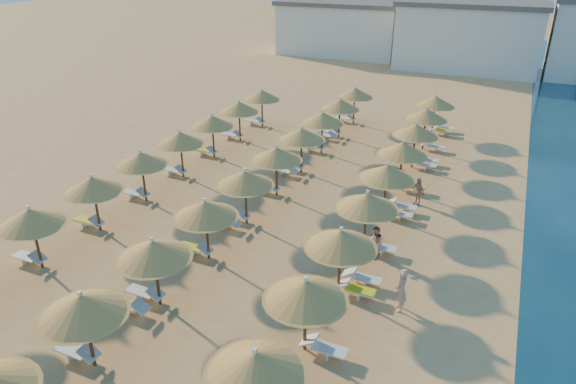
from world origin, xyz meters
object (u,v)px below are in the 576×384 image
at_px(parasol_row_east, 367,202).
at_px(parasol_row_west, 245,179).
at_px(beachgoer_a, 401,290).
at_px(beachgoer_b, 375,243).
at_px(beachgoer_c, 418,191).

distance_m(parasol_row_east, parasol_row_west, 6.07).
bearing_deg(beachgoer_a, beachgoer_b, -166.99).
height_order(beachgoer_b, beachgoer_a, beachgoer_a).
relative_size(parasol_row_east, beachgoer_c, 24.89).
xyz_separation_m(parasol_row_east, beachgoer_a, (2.50, -3.66, -1.52)).
height_order(beachgoer_c, beachgoer_a, beachgoer_a).
bearing_deg(parasol_row_west, beachgoer_c, 37.02).
relative_size(parasol_row_east, beachgoer_b, 24.95).
relative_size(parasol_row_west, beachgoer_b, 24.95).
bearing_deg(beachgoer_c, beachgoer_b, -58.15).
bearing_deg(beachgoer_a, beachgoer_c, 169.94).
xyz_separation_m(parasol_row_west, beachgoer_a, (8.57, -3.66, -1.52)).
xyz_separation_m(beachgoer_c, beachgoer_a, (1.18, -9.22, 0.13)).
relative_size(parasol_row_east, beachgoer_a, 21.28).
relative_size(beachgoer_b, beachgoer_a, 0.85).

